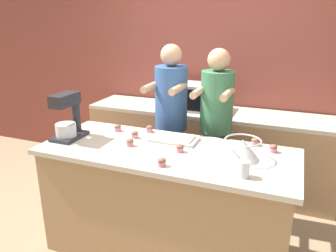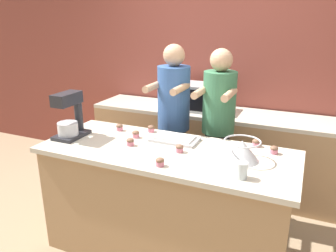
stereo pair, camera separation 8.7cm
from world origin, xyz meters
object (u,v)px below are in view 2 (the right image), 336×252
Objects in this scene: cupcake_6 at (136,134)px; cupcake_4 at (160,162)px; microwave_oven at (199,97)px; cupcake_0 at (256,143)px; cupcake_1 at (151,128)px; cupcake_5 at (179,148)px; cupcake_7 at (130,142)px; person_left at (173,125)px; cupcake_2 at (120,127)px; person_right at (218,132)px; drinking_glass at (241,170)px; cupcake_3 at (274,150)px; mixing_bowl at (242,150)px; baking_tray at (175,139)px; stand_mixer at (70,118)px.

cupcake_4 is at bearing -45.07° from cupcake_6.
microwave_oven is 7.75× the size of cupcake_0.
cupcake_6 is (-0.05, -0.18, 0.00)m from cupcake_1.
cupcake_5 is 1.00× the size of cupcake_7.
cupcake_2 is (-0.34, -0.46, 0.07)m from person_left.
drinking_glass is at bearing -66.33° from person_right.
cupcake_2 is (-1.20, 0.48, -0.02)m from drinking_glass.
drinking_glass is 0.95m from cupcake_7.
person_left is 27.07× the size of cupcake_3.
person_left is 27.07× the size of cupcake_2.
mixing_bowl is 0.61m from baking_tray.
cupcake_0 is 1.00× the size of cupcake_7.
person_left is 0.55m from baking_tray.
drinking_glass is (0.64, -0.44, 0.04)m from baking_tray.
cupcake_7 is (-0.93, 0.20, -0.02)m from drinking_glass.
baking_tray is at bearing -23.32° from cupcake_1.
cupcake_4 is (0.95, -0.22, -0.14)m from stand_mixer.
person_right is at bearing 139.35° from cupcake_0.
stand_mixer is 6.26× the size of cupcake_4.
baking_tray is 0.79m from cupcake_3.
cupcake_3 is at bearing -32.20° from cupcake_0.
cupcake_4 is 1.00× the size of cupcake_5.
stand_mixer is at bearing -117.24° from microwave_oven.
cupcake_6 is at bearing -106.59° from cupcake_1.
person_left is at bearing 132.60° from drinking_glass.
person_right is 26.69× the size of cupcake_2.
drinking_glass is (0.41, -0.94, 0.11)m from person_right.
mixing_bowl is at bearing 101.39° from drinking_glass.
baking_tray is 0.56m from cupcake_2.
cupcake_7 is at bearing -45.73° from cupcake_2.
person_right is 26.69× the size of cupcake_4.
cupcake_4 is (0.37, -0.61, 0.00)m from cupcake_1.
cupcake_3 is at bearing 11.10° from stand_mixer.
mixing_bowl reaches higher than baking_tray.
stand_mixer is 0.57m from cupcake_6.
cupcake_1 is at bearing 121.42° from cupcake_4.
cupcake_0 is at bearing 90.27° from drinking_glass.
cupcake_1 is 0.19m from cupcake_6.
stand_mixer reaches higher than cupcake_7.
drinking_glass reaches higher than baking_tray.
cupcake_5 is (-0.66, -0.26, 0.00)m from cupcake_3.
person_left is 6.37× the size of mixing_bowl.
cupcake_3 is at bearing 21.39° from cupcake_5.
microwave_oven is at bearing 117.57° from drinking_glass.
cupcake_0 is 0.84m from cupcake_4.
cupcake_7 is (-0.13, -1.33, -0.09)m from microwave_oven.
cupcake_5 is (-0.46, -0.04, -0.05)m from mixing_bowl.
person_left reaches higher than cupcake_2.
cupcake_6 is (-0.18, -1.15, -0.09)m from microwave_oven.
drinking_glass reaches higher than cupcake_2.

